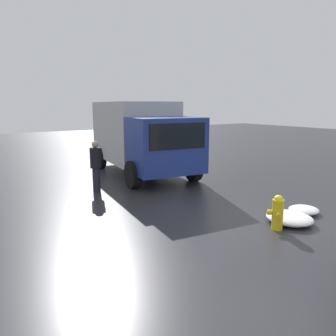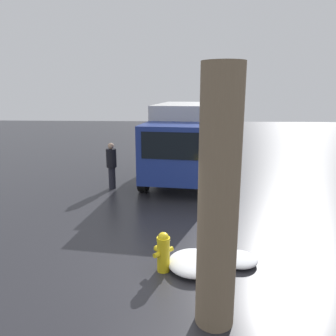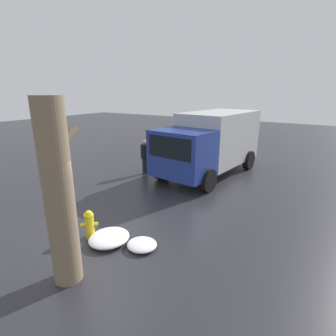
{
  "view_description": "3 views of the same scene",
  "coord_description": "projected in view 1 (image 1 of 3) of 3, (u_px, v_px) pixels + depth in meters",
  "views": [
    {
      "loc": [
        -4.36,
        5.68,
        2.67
      ],
      "look_at": [
        4.16,
        0.12,
        0.7
      ],
      "focal_mm": 35.0,
      "sensor_mm": 36.0,
      "label": 1
    },
    {
      "loc": [
        -5.52,
        -0.38,
        3.31
      ],
      "look_at": [
        4.12,
        0.14,
        1.0
      ],
      "focal_mm": 35.0,
      "sensor_mm": 36.0,
      "label": 2
    },
    {
      "loc": [
        -4.09,
        -4.98,
        3.73
      ],
      "look_at": [
        3.1,
        -0.47,
        1.21
      ],
      "focal_mm": 28.0,
      "sensor_mm": 36.0,
      "label": 3
    }
  ],
  "objects": [
    {
      "name": "snow_pile_by_hydrant",
      "position": [
        289.0,
        218.0,
        7.51
      ],
      "size": [
        1.07,
        0.99,
        0.23
      ],
      "color": "white",
      "rests_on": "ground_plane"
    },
    {
      "name": "fire_hydrant",
      "position": [
        277.0,
        212.0,
        7.06
      ],
      "size": [
        0.38,
        0.38,
        0.77
      ],
      "rotation": [
        0.0,
        0.0,
        0.77
      ],
      "color": "yellow",
      "rests_on": "ground_plane"
    },
    {
      "name": "delivery_truck",
      "position": [
        140.0,
        135.0,
        12.74
      ],
      "size": [
        6.12,
        3.1,
        2.78
      ],
      "rotation": [
        0.0,
        0.0,
        1.46
      ],
      "color": "navy",
      "rests_on": "ground_plane"
    },
    {
      "name": "pedestrian",
      "position": [
        96.0,
        164.0,
        10.11
      ],
      "size": [
        0.34,
        0.34,
        1.58
      ],
      "rotation": [
        0.0,
        0.0,
        6.04
      ],
      "color": "#23232D",
      "rests_on": "ground_plane"
    },
    {
      "name": "snow_pile_curbside",
      "position": [
        304.0,
        210.0,
        8.18
      ],
      "size": [
        0.71,
        0.75,
        0.18
      ],
      "color": "white",
      "rests_on": "ground_plane"
    },
    {
      "name": "ground_plane",
      "position": [
        277.0,
        229.0,
        7.14
      ],
      "size": [
        60.0,
        60.0,
        0.0
      ],
      "primitive_type": "plane",
      "color": "#28282D"
    }
  ]
}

